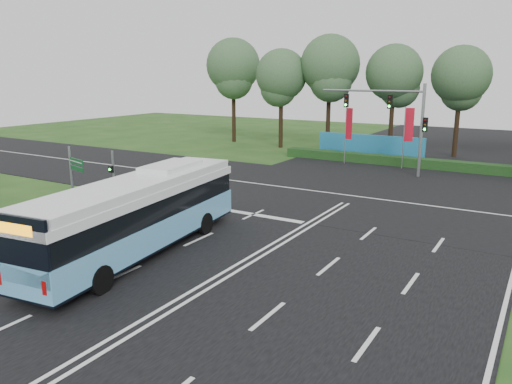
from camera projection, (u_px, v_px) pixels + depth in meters
ground at (259, 253)px, 21.91m from camera, size 120.00×120.00×0.00m
road_main at (259, 252)px, 21.91m from camera, size 20.00×120.00×0.04m
road_cross at (354, 196)px, 31.92m from camera, size 120.00×14.00×0.05m
bike_path at (20, 226)px, 25.65m from camera, size 5.00×18.00×0.06m
kerb_strip at (51, 233)px, 24.44m from camera, size 0.25×18.00×0.12m
city_bus at (139, 214)px, 21.37m from camera, size 4.12×12.69×3.58m
pedestrian_signal at (113, 177)px, 28.99m from camera, size 0.29×0.41×3.36m
street_sign at (74, 176)px, 25.78m from camera, size 1.52×0.51×4.03m
banner_flag_left at (348, 127)px, 42.68m from camera, size 0.70×0.30×4.97m
banner_flag_mid at (408, 129)px, 40.55m from camera, size 0.73×0.28×5.12m
traffic_light_gantry at (398, 115)px, 37.85m from camera, size 8.41×0.28×7.00m
hedge at (406, 162)px, 42.27m from camera, size 22.00×1.20×0.80m
blue_hoarding at (370, 147)px, 46.20m from camera, size 10.00×0.30×2.20m
eucalyptus_row at (492, 63)px, 43.28m from camera, size 54.18×9.70×12.88m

